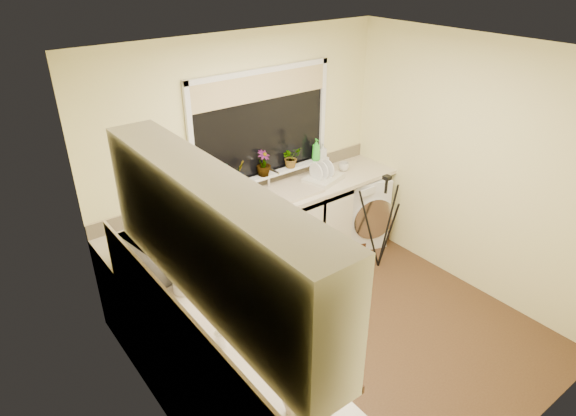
% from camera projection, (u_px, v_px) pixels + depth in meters
% --- Properties ---
extents(floor, '(3.20, 3.20, 0.00)m').
position_uv_depth(floor, '(342.00, 339.00, 4.42)').
color(floor, '#4E341F').
rests_on(floor, ground).
extents(ceiling, '(3.20, 3.20, 0.00)m').
position_uv_depth(ceiling, '(361.00, 57.00, 3.27)').
color(ceiling, white).
rests_on(ceiling, ground).
extents(wall_back, '(3.20, 0.00, 3.20)m').
position_uv_depth(wall_back, '(245.00, 160.00, 4.90)').
color(wall_back, '#F0E8A0').
rests_on(wall_back, ground).
extents(wall_front, '(3.20, 0.00, 3.20)m').
position_uv_depth(wall_front, '(536.00, 322.00, 2.79)').
color(wall_front, '#F0E8A0').
rests_on(wall_front, ground).
extents(wall_left, '(0.00, 3.00, 3.00)m').
position_uv_depth(wall_left, '(158.00, 298.00, 2.98)').
color(wall_left, '#F0E8A0').
rests_on(wall_left, ground).
extents(wall_right, '(0.00, 3.00, 3.00)m').
position_uv_depth(wall_right, '(473.00, 169.00, 4.70)').
color(wall_right, '#F0E8A0').
rests_on(wall_right, ground).
extents(base_cabinet_back, '(2.55, 0.60, 0.86)m').
position_uv_depth(base_cabinet_back, '(237.00, 252.00, 4.88)').
color(base_cabinet_back, silver).
rests_on(base_cabinet_back, floor).
extents(base_cabinet_left, '(0.54, 2.40, 0.86)m').
position_uv_depth(base_cabinet_left, '(234.00, 398.00, 3.31)').
color(base_cabinet_left, silver).
rests_on(base_cabinet_left, floor).
extents(worktop_back, '(3.20, 0.60, 0.04)m').
position_uv_depth(worktop_back, '(263.00, 202.00, 4.85)').
color(worktop_back, beige).
rests_on(worktop_back, base_cabinet_back).
extents(worktop_left, '(0.60, 2.40, 0.04)m').
position_uv_depth(worktop_left, '(230.00, 347.00, 3.10)').
color(worktop_left, beige).
rests_on(worktop_left, base_cabinet_left).
extents(upper_cabinet, '(0.28, 1.90, 0.70)m').
position_uv_depth(upper_cabinet, '(212.00, 239.00, 2.48)').
color(upper_cabinet, silver).
rests_on(upper_cabinet, wall_left).
extents(splashback_left, '(0.02, 2.40, 0.45)m').
position_uv_depth(splashback_left, '(184.00, 337.00, 2.83)').
color(splashback_left, beige).
rests_on(splashback_left, wall_left).
extents(splashback_back, '(3.20, 0.02, 0.14)m').
position_uv_depth(splashback_back, '(246.00, 184.00, 5.01)').
color(splashback_back, beige).
rests_on(splashback_back, wall_back).
extents(window_glass, '(1.50, 0.02, 1.00)m').
position_uv_depth(window_glass, '(261.00, 125.00, 4.84)').
color(window_glass, black).
rests_on(window_glass, wall_back).
extents(window_blind, '(1.50, 0.02, 0.25)m').
position_uv_depth(window_blind, '(262.00, 87.00, 4.65)').
color(window_blind, tan).
rests_on(window_blind, wall_back).
extents(windowsill, '(1.60, 0.14, 0.03)m').
position_uv_depth(windowsill, '(266.00, 175.00, 5.04)').
color(windowsill, white).
rests_on(windowsill, wall_back).
extents(sink, '(0.82, 0.46, 0.03)m').
position_uv_depth(sink, '(279.00, 194.00, 4.94)').
color(sink, tan).
rests_on(sink, worktop_back).
extents(faucet, '(0.03, 0.03, 0.24)m').
position_uv_depth(faucet, '(269.00, 178.00, 5.01)').
color(faucet, silver).
rests_on(faucet, worktop_back).
extents(washing_machine, '(0.76, 0.75, 0.84)m').
position_uv_depth(washing_machine, '(355.00, 207.00, 5.73)').
color(washing_machine, white).
rests_on(washing_machine, floor).
extents(laptop, '(0.38, 0.36, 0.23)m').
position_uv_depth(laptop, '(217.00, 214.00, 4.47)').
color(laptop, '#98989F').
rests_on(laptop, worktop_back).
extents(kettle, '(0.18, 0.18, 0.23)m').
position_uv_depth(kettle, '(184.00, 277.00, 3.53)').
color(kettle, white).
rests_on(kettle, worktop_left).
extents(dish_rack, '(0.47, 0.40, 0.06)m').
position_uv_depth(dish_rack, '(323.00, 179.00, 5.21)').
color(dish_rack, beige).
rests_on(dish_rack, worktop_back).
extents(tripod, '(0.62, 0.62, 1.07)m').
position_uv_depth(tripod, '(382.00, 223.00, 5.18)').
color(tripod, black).
rests_on(tripod, floor).
extents(glass_jug, '(0.10, 0.10, 0.14)m').
position_uv_depth(glass_jug, '(299.00, 398.00, 2.63)').
color(glass_jug, silver).
rests_on(glass_jug, worktop_left).
extents(steel_jar, '(0.07, 0.07, 0.10)m').
position_uv_depth(steel_jar, '(220.00, 339.00, 3.06)').
color(steel_jar, white).
rests_on(steel_jar, worktop_left).
extents(microwave, '(0.42, 0.55, 0.28)m').
position_uv_depth(microwave, '(157.00, 253.00, 3.75)').
color(microwave, white).
rests_on(microwave, worktop_left).
extents(plant_a, '(0.16, 0.14, 0.26)m').
position_uv_depth(plant_a, '(225.00, 175.00, 4.69)').
color(plant_a, '#999999').
rests_on(plant_a, windowsill).
extents(plant_b, '(0.15, 0.14, 0.23)m').
position_uv_depth(plant_b, '(239.00, 172.00, 4.79)').
color(plant_b, '#999999').
rests_on(plant_b, windowsill).
extents(plant_c, '(0.19, 0.19, 0.26)m').
position_uv_depth(plant_c, '(264.00, 163.00, 4.94)').
color(plant_c, '#999999').
rests_on(plant_c, windowsill).
extents(plant_d, '(0.21, 0.18, 0.22)m').
position_uv_depth(plant_d, '(291.00, 157.00, 5.13)').
color(plant_d, '#999999').
rests_on(plant_d, windowsill).
extents(soap_bottle_green, '(0.11, 0.11, 0.24)m').
position_uv_depth(soap_bottle_green, '(316.00, 150.00, 5.29)').
color(soap_bottle_green, green).
rests_on(soap_bottle_green, windowsill).
extents(soap_bottle_clear, '(0.10, 0.10, 0.17)m').
position_uv_depth(soap_bottle_clear, '(322.00, 151.00, 5.36)').
color(soap_bottle_clear, '#999999').
rests_on(soap_bottle_clear, windowsill).
extents(cup_back, '(0.14, 0.14, 0.09)m').
position_uv_depth(cup_back, '(344.00, 167.00, 5.46)').
color(cup_back, silver).
rests_on(cup_back, worktop_back).
extents(cup_left, '(0.11, 0.11, 0.10)m').
position_uv_depth(cup_left, '(292.00, 405.00, 2.62)').
color(cup_left, beige).
rests_on(cup_left, worktop_left).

